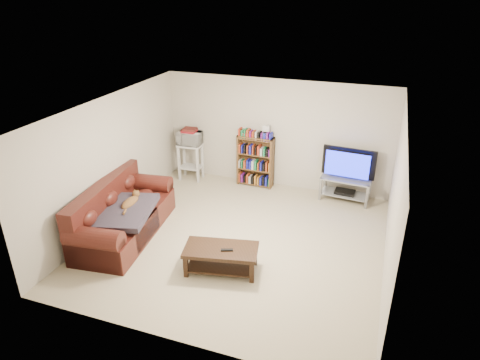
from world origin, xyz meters
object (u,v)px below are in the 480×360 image
at_px(tv_stand, 345,185).
at_px(coffee_table, 221,255).
at_px(bookshelf, 255,160).
at_px(sofa, 121,217).

bearing_deg(tv_stand, coffee_table, -112.19).
distance_m(tv_stand, bookshelf, 2.03).
bearing_deg(coffee_table, tv_stand, 51.84).
bearing_deg(tv_stand, sofa, -139.36).
xyz_separation_m(tv_stand, bookshelf, (-2.01, 0.09, 0.26)).
distance_m(sofa, bookshelf, 3.27).
relative_size(coffee_table, tv_stand, 1.19).
bearing_deg(bookshelf, tv_stand, -0.62).
distance_m(sofa, tv_stand, 4.57).
bearing_deg(bookshelf, coffee_table, -80.13).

